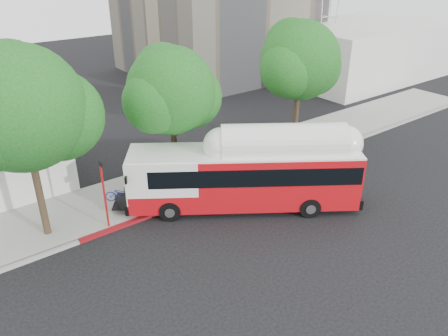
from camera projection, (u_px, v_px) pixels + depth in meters
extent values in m
plane|color=black|center=(251.00, 224.00, 23.37)|extent=(120.00, 120.00, 0.00)
cube|color=gray|center=(186.00, 178.00, 27.99)|extent=(60.00, 5.00, 0.15)
cube|color=gray|center=(209.00, 194.00, 26.13)|extent=(60.00, 0.30, 0.15)
cube|color=maroon|center=(166.00, 210.00, 24.51)|extent=(10.00, 0.32, 0.16)
cylinder|color=#2D2116|center=(37.00, 183.00, 21.11)|extent=(0.36, 0.36, 6.08)
sphere|color=#154C16|center=(21.00, 108.00, 19.41)|extent=(5.80, 5.80, 5.80)
sphere|color=#154C16|center=(58.00, 116.00, 20.75)|extent=(4.35, 4.35, 4.35)
cylinder|color=#2D2116|center=(174.00, 146.00, 25.91)|extent=(0.36, 0.36, 5.44)
sphere|color=#154C16|center=(171.00, 90.00, 24.39)|extent=(5.00, 5.00, 5.00)
sphere|color=#154C16|center=(190.00, 97.00, 25.58)|extent=(3.75, 3.75, 3.75)
cylinder|color=#2D2116|center=(296.00, 111.00, 31.08)|extent=(0.36, 0.36, 5.76)
sphere|color=#154C16|center=(300.00, 60.00, 29.47)|extent=(5.40, 5.40, 5.40)
sphere|color=#154C16|center=(312.00, 67.00, 30.73)|extent=(4.05, 4.05, 4.05)
cube|color=silver|center=(363.00, 50.00, 49.61)|extent=(20.00, 12.00, 6.00)
cube|color=#B70C13|center=(244.00, 177.00, 24.16)|extent=(11.87, 9.29, 3.02)
cube|color=black|center=(253.00, 167.00, 23.90)|extent=(10.87, 8.64, 0.99)
cube|color=white|center=(244.00, 152.00, 23.46)|extent=(11.82, 9.22, 0.10)
cube|color=white|center=(283.00, 146.00, 23.43)|extent=(6.69, 5.48, 0.57)
cube|color=black|center=(122.00, 201.00, 24.48)|extent=(1.75, 2.02, 0.06)
imported|color=#22309F|center=(121.00, 193.00, 24.25)|extent=(1.52, 1.83, 0.94)
cylinder|color=red|center=(105.00, 198.00, 22.20)|extent=(0.11, 0.11, 3.68)
cube|color=black|center=(100.00, 164.00, 21.33)|extent=(0.05, 0.37, 0.23)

